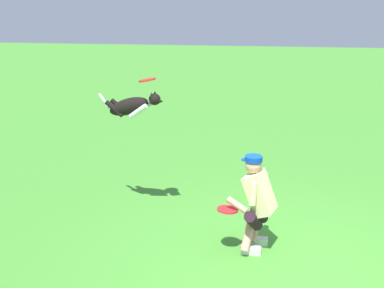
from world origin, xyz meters
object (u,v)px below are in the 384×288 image
(person, at_px, (257,201))
(dog, at_px, (132,106))
(frisbee_flying, at_px, (147,80))
(frisbee_held, at_px, (227,210))

(person, relative_size, dog, 1.21)
(person, relative_size, frisbee_flying, 5.25)
(frisbee_flying, height_order, frisbee_held, frisbee_flying)
(person, distance_m, frisbee_held, 0.40)
(person, height_order, frisbee_held, person)
(frisbee_flying, xyz_separation_m, frisbee_held, (-1.25, 0.95, -1.47))
(person, bearing_deg, frisbee_flying, -9.01)
(dog, bearing_deg, frisbee_held, -20.99)
(person, height_order, frisbee_flying, frisbee_flying)
(frisbee_held, bearing_deg, frisbee_flying, -37.19)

